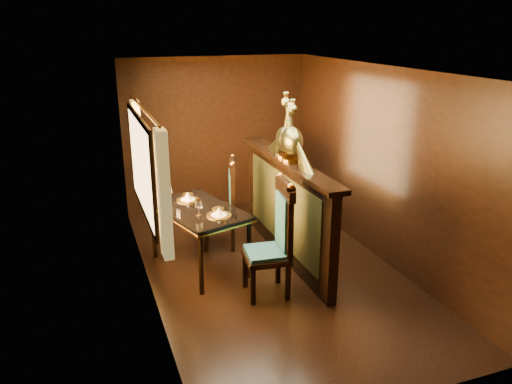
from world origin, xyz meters
TOP-DOWN VIEW (x-y plane):
  - ground at (0.00, 0.00)m, footprint 5.00×5.00m
  - room_shell at (-0.09, 0.02)m, footprint 3.04×5.04m
  - partition at (0.32, 0.30)m, footprint 0.26×2.70m
  - dining_table at (-0.82, 0.43)m, footprint 1.18×1.53m
  - chair_left at (-0.13, -0.50)m, footprint 0.55×0.57m
  - chair_right at (-0.29, 0.91)m, footprint 0.58×0.60m
  - peacock_left at (0.33, 0.19)m, footprint 0.26×0.70m
  - peacock_right at (0.33, 0.37)m, footprint 0.24×0.65m

SIDE VIEW (x-z plane):
  - ground at x=0.00m, z-range 0.00..0.00m
  - chair_right at x=-0.29m, z-range 0.03..1.31m
  - partition at x=0.32m, z-range 0.03..1.39m
  - chair_left at x=-0.13m, z-range 0.03..1.42m
  - dining_table at x=-0.82m, z-range 0.23..1.23m
  - room_shell at x=-0.09m, z-range 0.32..2.84m
  - peacock_right at x=0.33m, z-range 1.36..2.13m
  - peacock_left at x=0.33m, z-range 1.36..2.19m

